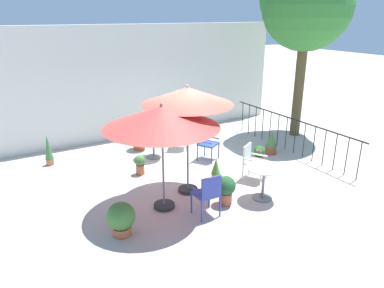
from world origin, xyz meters
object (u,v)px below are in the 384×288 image
object	(u,v)px
patio_umbrella_1	(162,117)
potted_plant_6	(48,150)
cafe_table_0	(153,139)
potted_plant_7	(140,164)
potted_plant_1	(259,155)
potted_plant_3	(271,142)
cafe_table_1	(264,177)
patio_chair_2	(252,159)
patio_chair_0	(208,192)
shade_tree	(308,5)
patio_chair_3	(206,141)
potted_plant_4	(226,188)
potted_plant_0	(121,218)
potted_plant_5	(139,138)
patio_umbrella_0	(187,97)
patio_chair_1	(179,132)
potted_plant_2	(216,170)

from	to	relation	value
patio_umbrella_1	potted_plant_6	size ratio (longest dim) A/B	2.73
cafe_table_0	potted_plant_7	world-z (taller)	cafe_table_0
potted_plant_1	potted_plant_3	xyz separation A→B (m)	(0.87, 0.49, 0.04)
potted_plant_3	potted_plant_6	world-z (taller)	potted_plant_6
potted_plant_1	potted_plant_3	world-z (taller)	potted_plant_3
cafe_table_1	potted_plant_6	xyz separation A→B (m)	(-3.73, 4.34, -0.10)
patio_umbrella_1	patio_chair_2	world-z (taller)	patio_umbrella_1
patio_chair_0	patio_chair_2	distance (m)	2.11
patio_umbrella_1	patio_chair_2	xyz separation A→B (m)	(2.48, 0.19, -1.45)
shade_tree	patio_umbrella_1	world-z (taller)	shade_tree
patio_chair_3	potted_plant_4	xyz separation A→B (m)	(-0.98, -2.38, -0.17)
patio_chair_0	patio_chair_2	xyz separation A→B (m)	(1.88, 0.95, -0.03)
patio_chair_3	potted_plant_0	size ratio (longest dim) A/B	1.39
potted_plant_5	potted_plant_6	xyz separation A→B (m)	(-2.53, 0.11, 0.06)
potted_plant_0	potted_plant_5	bearing A→B (deg)	63.84
patio_umbrella_0	potted_plant_6	distance (m)	4.42
patio_umbrella_1	cafe_table_0	xyz separation A→B (m)	(0.98, 2.69, -1.42)
cafe_table_1	patio_chair_1	distance (m)	3.64
potted_plant_0	potted_plant_3	bearing A→B (deg)	18.88
shade_tree	potted_plant_7	world-z (taller)	shade_tree
patio_umbrella_0	patio_umbrella_1	size ratio (longest dim) A/B	1.07
patio_umbrella_0	patio_chair_1	xyz separation A→B (m)	(1.13, 2.51, -1.66)
potted_plant_2	potted_plant_5	xyz separation A→B (m)	(-0.74, 3.05, 0.03)
potted_plant_2	potted_plant_4	world-z (taller)	potted_plant_4
patio_umbrella_1	potted_plant_4	bearing A→B (deg)	-23.81
potted_plant_2	shade_tree	bearing A→B (deg)	22.10
patio_umbrella_0	potted_plant_4	xyz separation A→B (m)	(0.40, -0.92, -1.84)
potted_plant_1	patio_umbrella_1	bearing A→B (deg)	-166.59
shade_tree	patio_chair_2	xyz separation A→B (m)	(-3.50, -2.04, -3.57)
cafe_table_0	potted_plant_3	distance (m)	3.40
shade_tree	cafe_table_1	distance (m)	6.08
patio_chair_0	potted_plant_1	bearing A→B (deg)	30.54
potted_plant_4	potted_plant_2	bearing A→B (deg)	67.85
potted_plant_2	cafe_table_0	bearing A→B (deg)	105.35
shade_tree	patio_chair_1	size ratio (longest dim) A/B	5.83
patio_umbrella_1	potted_plant_1	xyz separation A→B (m)	(3.18, 0.76, -1.67)
potted_plant_1	potted_plant_3	distance (m)	1.00
potted_plant_2	patio_chair_1	bearing A→B (deg)	82.41
patio_chair_0	potted_plant_7	size ratio (longest dim) A/B	1.78
potted_plant_2	potted_plant_6	size ratio (longest dim) A/B	0.75
cafe_table_0	patio_chair_1	xyz separation A→B (m)	(0.94, 0.21, -0.00)
patio_chair_1	patio_chair_2	bearing A→B (deg)	-78.31
patio_chair_0	potted_plant_2	world-z (taller)	patio_chair_0
potted_plant_0	potted_plant_7	world-z (taller)	potted_plant_0
patio_chair_3	potted_plant_5	xyz separation A→B (m)	(-1.32, 1.64, -0.17)
potted_plant_2	potted_plant_4	bearing A→B (deg)	-112.15
patio_chair_2	potted_plant_5	distance (m)	3.69
patio_chair_0	potted_plant_5	distance (m)	4.27
patio_umbrella_1	patio_chair_0	bearing A→B (deg)	-52.00
patio_chair_0	potted_plant_1	xyz separation A→B (m)	(2.58, 1.52, -0.24)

